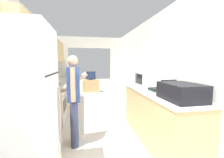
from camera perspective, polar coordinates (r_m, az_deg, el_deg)
The scene contains 13 objects.
wall_left at distance 3.73m, azimuth -26.80°, elevation 6.49°, with size 0.38×7.60×2.50m.
wall_right at distance 3.58m, azimuth 16.27°, elevation 2.97°, with size 0.06×7.60×2.50m.
wall_far_with_doorway at distance 6.42m, azimuth -8.43°, elevation 6.27°, with size 3.07×0.06×2.50m.
counter_left at distance 4.40m, azimuth -20.71°, elevation -6.96°, with size 0.62×4.05×0.93m.
counter_right at distance 2.92m, azimuth 16.77°, elevation -13.53°, with size 0.62×1.99×0.93m.
refrigerator at distance 1.92m, azimuth -32.28°, elevation -10.58°, with size 0.77×0.71×1.83m.
range_oven at distance 3.81m, azimuth -22.20°, elevation -8.97°, with size 0.66×0.79×1.07m.
person at distance 2.67m, azimuth -14.34°, elevation -7.14°, with size 0.50×0.37×1.56m.
suitcase at distance 2.24m, azimuth 24.78°, elevation -4.43°, with size 0.43×0.61×0.25m.
microwave at distance 3.40m, azimuth 13.24°, elevation 0.11°, with size 0.40×0.48×0.32m.
book_stack at distance 2.81m, azimuth 16.30°, elevation -3.88°, with size 0.23×0.27×0.06m.
tv_cabinet at distance 7.41m, azimuth -8.04°, elevation -2.62°, with size 0.82×0.42×0.61m.
television at distance 7.31m, azimuth -8.08°, elevation 1.23°, with size 0.45×0.16×0.40m.
Camera 1 is at (-0.26, -1.19, 1.44)m, focal length 24.00 mm.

